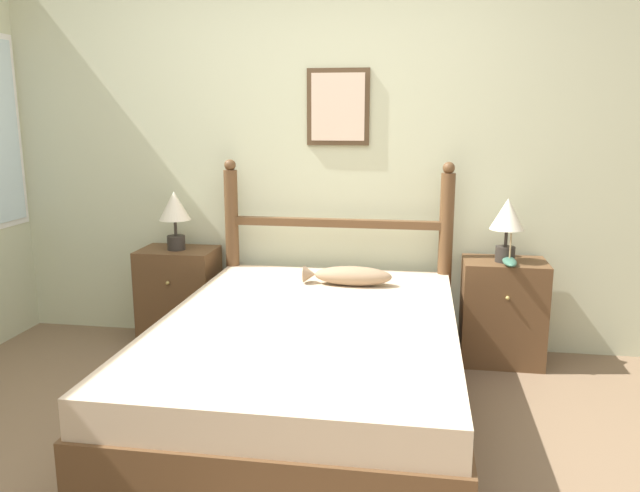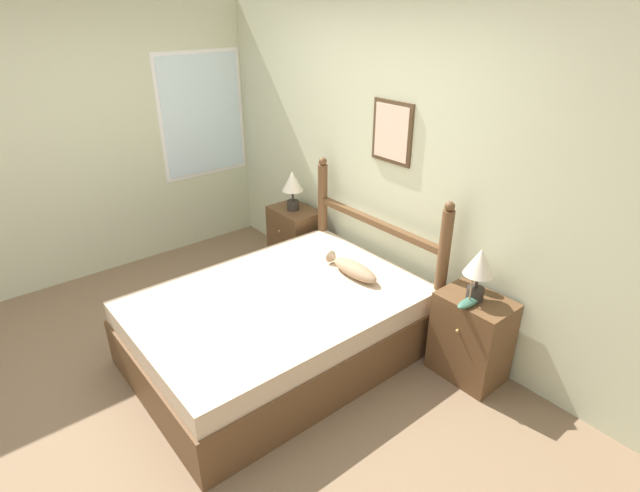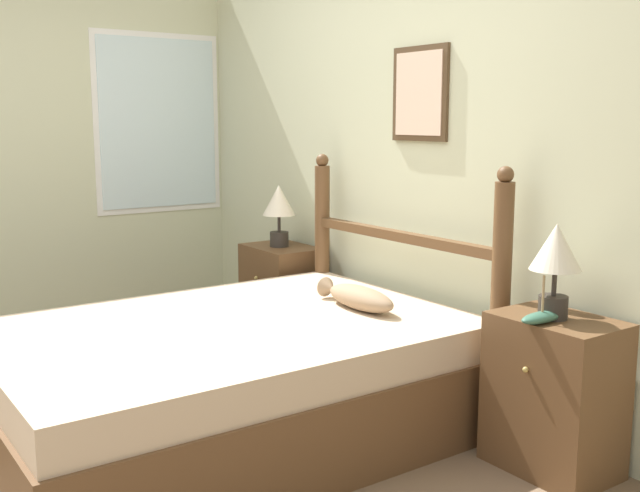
# 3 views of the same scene
# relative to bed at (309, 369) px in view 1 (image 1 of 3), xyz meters

# --- Properties ---
(ground_plane) EXTENTS (16.00, 16.00, 0.00)m
(ground_plane) POSITION_rel_bed_xyz_m (-0.15, -0.55, -0.27)
(ground_plane) COLOR #7A6047
(wall_back) EXTENTS (6.40, 0.08, 2.55)m
(wall_back) POSITION_rel_bed_xyz_m (-0.15, 1.18, 1.01)
(wall_back) COLOR beige
(wall_back) RESTS_ON ground_plane
(bed) EXTENTS (1.48, 2.10, 0.54)m
(bed) POSITION_rel_bed_xyz_m (0.00, 0.00, 0.00)
(bed) COLOR brown
(bed) RESTS_ON ground_plane
(headboard) EXTENTS (1.48, 0.09, 1.24)m
(headboard) POSITION_rel_bed_xyz_m (-0.00, 1.00, 0.39)
(headboard) COLOR brown
(headboard) RESTS_ON ground_plane
(nightstand_left) EXTENTS (0.50, 0.37, 0.65)m
(nightstand_left) POSITION_rel_bed_xyz_m (-1.05, 0.94, 0.06)
(nightstand_left) COLOR brown
(nightstand_left) RESTS_ON ground_plane
(nightstand_right) EXTENTS (0.50, 0.37, 0.65)m
(nightstand_right) POSITION_rel_bed_xyz_m (1.05, 0.94, 0.06)
(nightstand_right) COLOR brown
(nightstand_right) RESTS_ON ground_plane
(table_lamp_left) EXTENTS (0.20, 0.20, 0.39)m
(table_lamp_left) POSITION_rel_bed_xyz_m (-1.05, 0.93, 0.64)
(table_lamp_left) COLOR #2D2823
(table_lamp_left) RESTS_ON nightstand_left
(table_lamp_right) EXTENTS (0.20, 0.20, 0.39)m
(table_lamp_right) POSITION_rel_bed_xyz_m (1.05, 0.92, 0.64)
(table_lamp_right) COLOR #2D2823
(table_lamp_right) RESTS_ON nightstand_right
(model_boat) EXTENTS (0.08, 0.23, 0.19)m
(model_boat) POSITION_rel_bed_xyz_m (1.06, 0.83, 0.41)
(model_boat) COLOR #386651
(model_boat) RESTS_ON nightstand_right
(fish_pillow) EXTENTS (0.52, 0.15, 0.11)m
(fish_pillow) POSITION_rel_bed_xyz_m (0.13, 0.63, 0.33)
(fish_pillow) COLOR #997A5B
(fish_pillow) RESTS_ON bed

